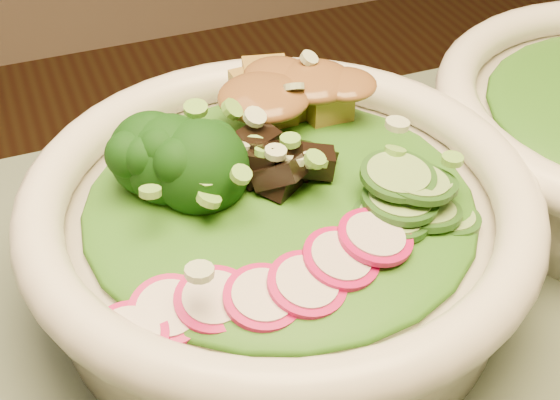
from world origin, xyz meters
name	(u,v)px	position (x,y,z in m)	size (l,w,h in m)	color
salad_bowl	(280,228)	(-0.24, 0.20, 0.79)	(0.30, 0.30, 0.08)	silver
lettuce_bed	(280,199)	(-0.24, 0.20, 0.82)	(0.23, 0.23, 0.03)	#1C5A12
broccoli_florets	(156,173)	(-0.30, 0.23, 0.84)	(0.09, 0.08, 0.05)	black
radish_slices	(281,284)	(-0.26, 0.13, 0.82)	(0.12, 0.04, 0.02)	#B40D52
cucumber_slices	(409,184)	(-0.17, 0.17, 0.83)	(0.08, 0.08, 0.04)	#8CB564
mushroom_heap	(281,162)	(-0.23, 0.21, 0.83)	(0.08, 0.08, 0.04)	black
tofu_cubes	(287,112)	(-0.21, 0.26, 0.83)	(0.10, 0.07, 0.04)	olive
peanut_sauce	(287,92)	(-0.21, 0.26, 0.85)	(0.08, 0.06, 0.02)	brown
scallion_garnish	(280,160)	(-0.24, 0.20, 0.84)	(0.22, 0.22, 0.03)	#6DB13E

